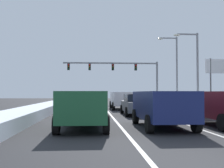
{
  "coord_description": "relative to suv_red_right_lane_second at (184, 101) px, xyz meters",
  "views": [
    {
      "loc": [
        -3.05,
        -5.34,
        1.61
      ],
      "look_at": [
        -0.85,
        24.37,
        2.56
      ],
      "focal_mm": 43.43,
      "sensor_mm": 36.0,
      "label": 1
    }
  ],
  "objects": [
    {
      "name": "sedan_black_left_lane_second",
      "position": [
        -6.95,
        -0.46,
        -0.25
      ],
      "size": [
        2.0,
        4.5,
        1.51
      ],
      "color": "black",
      "rests_on": "ground"
    },
    {
      "name": "lane_stripe_between_center_lane_and_left_lane",
      "position": [
        -5.35,
        3.19,
        -1.01
      ],
      "size": [
        0.14,
        37.63,
        0.01
      ],
      "primitive_type": "cube",
      "color": "silver",
      "rests_on": "ground"
    },
    {
      "name": "suv_green_left_lane_nearest",
      "position": [
        -7.1,
        -7.04,
        0.0
      ],
      "size": [
        2.16,
        4.9,
        1.67
      ],
      "color": "#1E5633",
      "rests_on": "ground"
    },
    {
      "name": "street_lamp_right_far",
      "position": [
        3.99,
        15.17,
        4.24
      ],
      "size": [
        2.66,
        0.36,
        8.87
      ],
      "color": "gray",
      "rests_on": "ground"
    },
    {
      "name": "sedan_silver_left_lane_third",
      "position": [
        -7.05,
        5.21,
        -0.25
      ],
      "size": [
        2.0,
        4.5,
        1.51
      ],
      "color": "#B7BABF",
      "rests_on": "ground"
    },
    {
      "name": "suv_red_right_lane_second",
      "position": [
        0.0,
        0.0,
        0.0
      ],
      "size": [
        2.16,
        4.9,
        1.67
      ],
      "color": "maroon",
      "rests_on": "ground"
    },
    {
      "name": "suv_navy_center_lane_nearest",
      "position": [
        -3.48,
        -6.98,
        0.0
      ],
      "size": [
        2.16,
        4.9,
        1.67
      ],
      "color": "navy",
      "rests_on": "ground"
    },
    {
      "name": "traffic_light_gantry",
      "position": [
        -2.33,
        20.29,
        3.87
      ],
      "size": [
        14.0,
        0.47,
        6.2
      ],
      "color": "slate",
      "rests_on": "ground"
    },
    {
      "name": "street_lamp_right_mid",
      "position": [
        3.99,
        8.33,
        3.73
      ],
      "size": [
        2.66,
        0.36,
        7.9
      ],
      "color": "gray",
      "rests_on": "ground"
    },
    {
      "name": "lane_stripe_between_right_lane_and_center_lane",
      "position": [
        -1.95,
        3.19,
        -1.01
      ],
      "size": [
        0.14,
        37.63,
        0.01
      ],
      "primitive_type": "cube",
      "color": "silver",
      "rests_on": "ground"
    },
    {
      "name": "suv_white_center_lane_third",
      "position": [
        -3.79,
        6.96,
        0.0
      ],
      "size": [
        2.16,
        4.9,
        1.67
      ],
      "color": "silver",
      "rests_on": "ground"
    },
    {
      "name": "suv_charcoal_right_lane_third",
      "position": [
        -0.0,
        6.19,
        0.0
      ],
      "size": [
        2.16,
        4.9,
        1.67
      ],
      "color": "#38383D",
      "rests_on": "ground"
    },
    {
      "name": "ground_plane",
      "position": [
        -3.65,
        -0.23,
        -1.02
      ],
      "size": [
        120.0,
        120.0,
        0.0
      ],
      "primitive_type": "plane",
      "color": "#28282B"
    },
    {
      "name": "snow_bank_right_shoulder",
      "position": [
        3.35,
        3.19,
        -0.68
      ],
      "size": [
        2.01,
        37.63,
        0.67
      ],
      "primitive_type": "cube",
      "color": "silver",
      "rests_on": "ground"
    },
    {
      "name": "roadside_sign_right",
      "position": [
        7.64,
        10.27,
        3.0
      ],
      "size": [
        3.2,
        0.16,
        5.5
      ],
      "color": "#59595B",
      "rests_on": "ground"
    },
    {
      "name": "snow_bank_left_shoulder",
      "position": [
        -10.65,
        3.19,
        -0.7
      ],
      "size": [
        2.05,
        37.63,
        0.63
      ],
      "primitive_type": "cube",
      "color": "silver",
      "rests_on": "ground"
    },
    {
      "name": "sedan_gray_center_lane_second",
      "position": [
        -3.48,
        0.08,
        -0.25
      ],
      "size": [
        2.0,
        4.5,
        1.51
      ],
      "color": "slate",
      "rests_on": "ground"
    }
  ]
}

